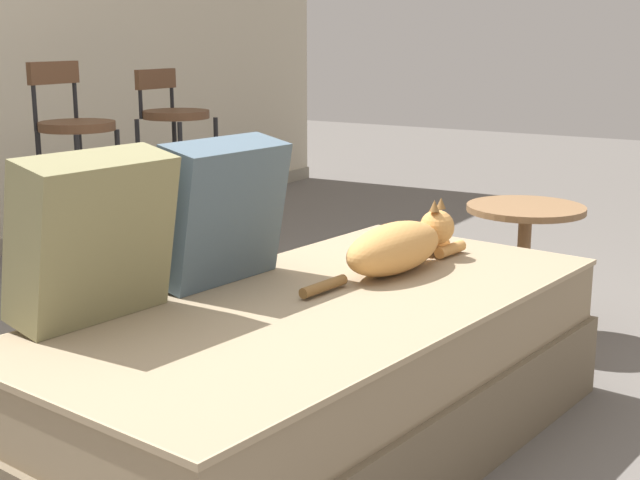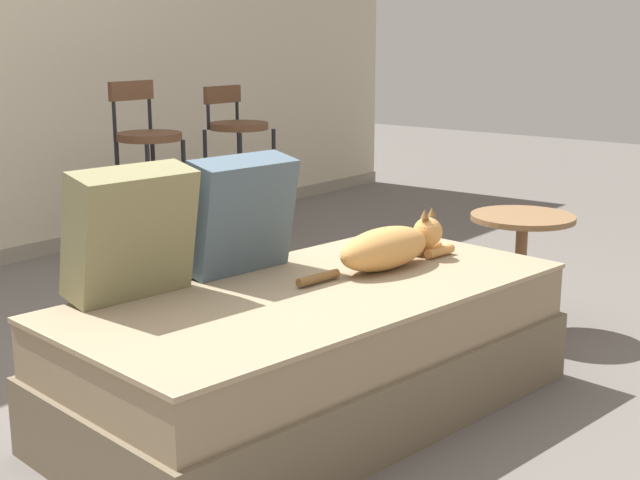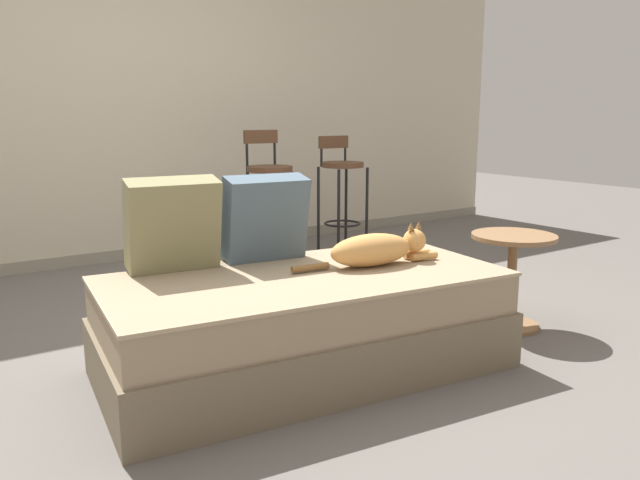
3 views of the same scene
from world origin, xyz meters
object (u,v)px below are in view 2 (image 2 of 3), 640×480
throw_pillow_corner (131,232)px  bar_stool_by_doorway (238,150)px  couch (315,350)px  throw_pillow_middle (239,214)px  side_table (521,255)px  cat (390,247)px  bar_stool_near_window (148,159)px

throw_pillow_corner → bar_stool_by_doorway: 2.49m
couch → throw_pillow_middle: bearing=91.0°
side_table → couch: bearing=173.4°
throw_pillow_corner → bar_stool_by_doorway: size_ratio=0.44×
throw_pillow_middle → cat: size_ratio=0.56×
bar_stool_near_window → cat: bearing=-105.1°
bar_stool_near_window → throw_pillow_corner: bearing=-132.1°
throw_pillow_corner → cat: bearing=-27.8°
throw_pillow_middle → cat: bearing=-45.3°
throw_pillow_corner → side_table: 1.78m
cat → throw_pillow_middle: bearing=134.7°
couch → throw_pillow_corner: (-0.44, 0.39, 0.43)m
bar_stool_by_doorway → cat: bearing=-122.1°
throw_pillow_corner → cat: throw_pillow_corner is taller
couch → bar_stool_near_window: bearing=64.5°
throw_pillow_middle → cat: 0.55m
couch → bar_stool_near_window: 2.09m
cat → side_table: cat is taller
cat → bar_stool_by_doorway: 2.24m
bar_stool_near_window → side_table: (0.34, -2.00, -0.28)m
throw_pillow_corner → throw_pillow_middle: throw_pillow_corner is taller
throw_pillow_corner → cat: (0.81, -0.43, -0.14)m
couch → throw_pillow_corner: size_ratio=4.38×
throw_pillow_corner → cat: size_ratio=0.57×
cat → bar_stool_by_doorway: bearing=57.9°
throw_pillow_corner → throw_pillow_middle: (0.44, -0.05, -0.01)m
couch → throw_pillow_corner: bearing=139.0°
bar_stool_by_doorway → throw_pillow_middle: bearing=-135.9°
throw_pillow_corner → bar_stool_near_window: bearing=47.9°
couch → throw_pillow_corner: 0.73m
throw_pillow_middle → bar_stool_near_window: bearing=59.7°
cat → bar_stool_near_window: (0.51, 1.90, 0.09)m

